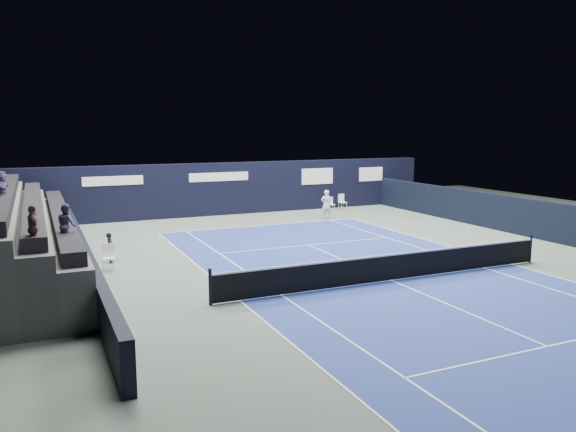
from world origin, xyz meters
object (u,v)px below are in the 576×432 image
object	(u,v)px
folding_chair_back_b	(342,201)
tennis_player	(326,204)
tennis_net	(392,266)
line_judge_chair	(109,255)
folding_chair_back_a	(331,203)

from	to	relation	value
folding_chair_back_b	tennis_player	size ratio (longest dim) A/B	0.60
tennis_net	line_judge_chair	bearing A→B (deg)	147.26
folding_chair_back_a	tennis_net	bearing A→B (deg)	-107.53
folding_chair_back_b	tennis_player	world-z (taller)	tennis_player
tennis_player	folding_chair_back_a	bearing A→B (deg)	56.44
tennis_net	tennis_player	distance (m)	13.24
folding_chair_back_a	tennis_player	distance (m)	3.14
line_judge_chair	tennis_net	xyz separation A→B (m)	(8.60, -5.53, -0.04)
folding_chair_back_a	tennis_net	size ratio (longest dim) A/B	0.07
line_judge_chair	tennis_net	world-z (taller)	tennis_net
folding_chair_back_a	tennis_net	world-z (taller)	tennis_net
tennis_player	folding_chair_back_b	bearing A→B (deg)	46.46
folding_chair_back_a	tennis_player	size ratio (longest dim) A/B	0.52
folding_chair_back_b	tennis_net	bearing A→B (deg)	-115.94
tennis_player	tennis_net	bearing A→B (deg)	-108.46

